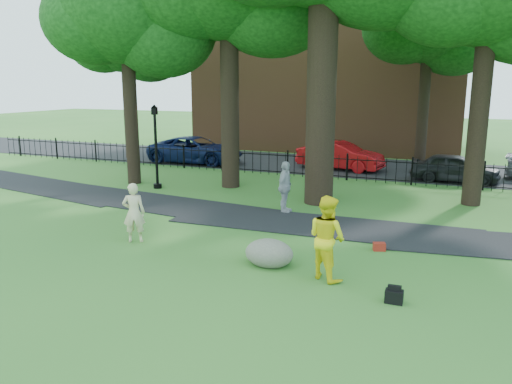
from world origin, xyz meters
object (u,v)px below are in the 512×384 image
at_px(lamppost, 156,148).
at_px(woman, 134,213).
at_px(man, 327,238).
at_px(boulder, 269,251).
at_px(red_sedan, 340,156).

bearing_deg(lamppost, woman, -74.13).
height_order(man, boulder, man).
distance_m(boulder, lamppost, 10.77).
distance_m(man, lamppost, 12.11).
height_order(lamppost, red_sedan, lamppost).
xyz_separation_m(man, lamppost, (-9.61, 7.33, 0.79)).
distance_m(woman, man, 5.95).
distance_m(woman, lamppost, 7.75).
bearing_deg(man, lamppost, -5.86).
bearing_deg(boulder, lamppost, 138.79).
relative_size(boulder, red_sedan, 0.28).
height_order(boulder, lamppost, lamppost).
relative_size(man, boulder, 1.60).
relative_size(lamppost, red_sedan, 0.80).
bearing_deg(man, woman, 25.93).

